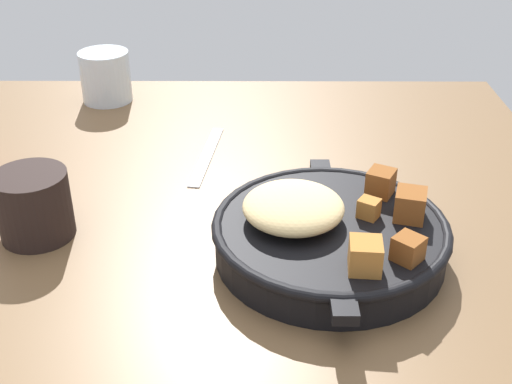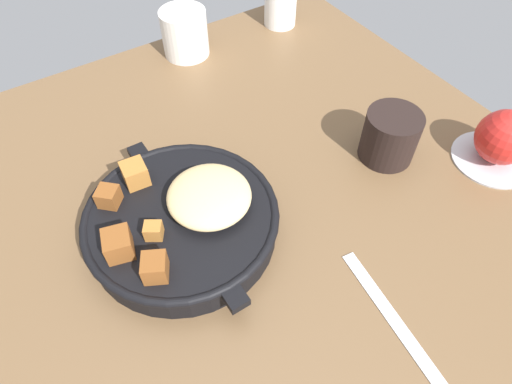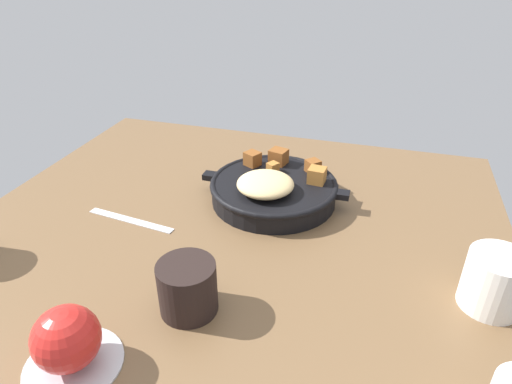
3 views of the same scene
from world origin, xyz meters
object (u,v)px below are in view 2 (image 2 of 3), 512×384
at_px(red_apple, 504,137).
at_px(white_creamer_pitcher, 280,5).
at_px(butter_knife, 391,315).
at_px(ceramic_mug_white, 185,33).
at_px(cast_iron_skillet, 183,219).
at_px(coffee_mug_dark, 390,136).

height_order(red_apple, white_creamer_pitcher, red_apple).
distance_m(red_apple, butter_knife, 0.33).
height_order(white_creamer_pitcher, ceramic_mug_white, ceramic_mug_white).
relative_size(cast_iron_skillet, white_creamer_pitcher, 3.58).
bearing_deg(butter_knife, white_creamer_pitcher, 163.70).
distance_m(cast_iron_skillet, coffee_mug_dark, 0.33).
xyz_separation_m(red_apple, coffee_mug_dark, (-0.10, -0.13, -0.01)).
relative_size(ceramic_mug_white, coffee_mug_dark, 1.04).
bearing_deg(red_apple, cast_iron_skillet, -106.68).
height_order(white_creamer_pitcher, coffee_mug_dark, white_creamer_pitcher).
distance_m(white_creamer_pitcher, ceramic_mug_white, 0.21).
bearing_deg(ceramic_mug_white, cast_iron_skillet, -27.60).
relative_size(butter_knife, coffee_mug_dark, 2.20).
bearing_deg(butter_knife, red_apple, 115.18).
bearing_deg(white_creamer_pitcher, red_apple, 5.65).
height_order(red_apple, ceramic_mug_white, red_apple).
height_order(red_apple, coffee_mug_dark, red_apple).
xyz_separation_m(cast_iron_skillet, coffee_mug_dark, (0.04, 0.32, 0.01)).
bearing_deg(ceramic_mug_white, butter_knife, -4.42).
xyz_separation_m(cast_iron_skillet, red_apple, (0.14, 0.45, 0.02)).
distance_m(butter_knife, coffee_mug_dark, 0.27).
xyz_separation_m(cast_iron_skillet, ceramic_mug_white, (-0.37, 0.19, 0.01)).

